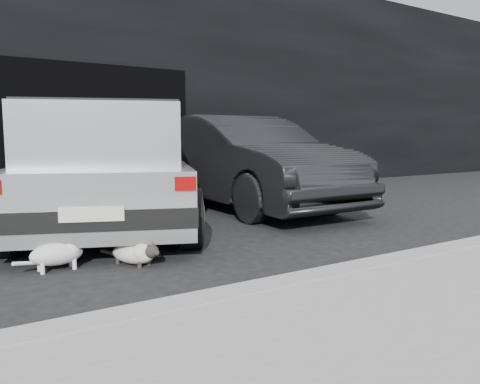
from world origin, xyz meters
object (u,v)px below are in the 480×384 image
cat_siamese (136,254)px  cat_white (60,253)px  silver_hatchback (110,162)px  second_car (243,162)px

cat_siamese → cat_white: size_ratio=0.91×
silver_hatchback → cat_white: silver_hatchback is taller
second_car → cat_white: size_ratio=6.81×
silver_hatchback → cat_siamese: 2.15m
second_car → cat_siamese: (-2.81, -2.52, -0.66)m
silver_hatchback → cat_siamese: (-0.37, -1.98, -0.75)m
cat_siamese → cat_white: 0.67m
cat_siamese → cat_white: bearing=-45.8°
cat_siamese → cat_white: (-0.63, 0.22, 0.05)m
second_car → silver_hatchback: bearing=-166.8°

